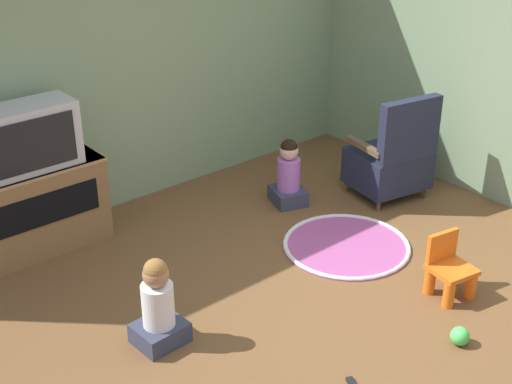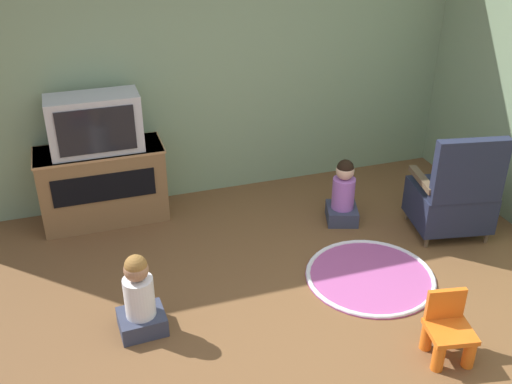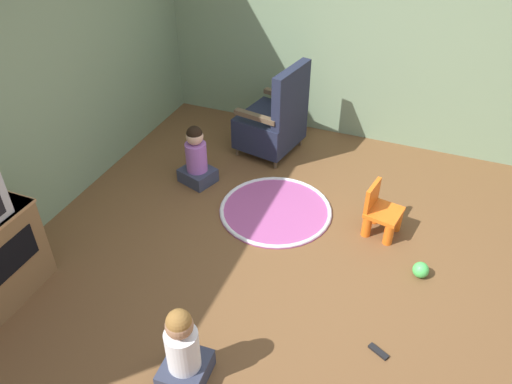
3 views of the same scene
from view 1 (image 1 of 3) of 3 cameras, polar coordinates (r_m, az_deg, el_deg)
The scene contains 10 objects.
ground_plane at distance 5.24m, azimuth 6.59°, elevation -9.19°, with size 30.00×30.00×0.00m, color brown.
wall_back at distance 6.30m, azimuth -11.41°, elevation 10.91°, with size 5.46×0.12×2.80m.
tv_cabinet at distance 6.00m, azimuth -17.35°, elevation -1.16°, with size 1.15×0.48×0.73m.
television at distance 5.73m, azimuth -18.03°, elevation 4.13°, with size 0.80×0.37×0.51m.
black_armchair at distance 6.71m, azimuth 10.82°, elevation 2.57°, with size 0.75×0.69×1.01m.
yellow_kid_chair at distance 5.44m, azimuth 15.21°, elevation -6.18°, with size 0.34×0.33×0.47m.
play_mat at distance 5.97m, azimuth 7.24°, elevation -4.25°, with size 1.06×1.06×0.04m.
child_watching_left at distance 6.51m, azimuth 2.61°, elevation 1.30°, with size 0.37×0.39×0.63m.
child_watching_center at distance 4.78m, azimuth -7.84°, elevation -9.13°, with size 0.34×0.30×0.64m.
toy_ball at distance 5.03m, azimuth 16.00°, elevation -11.02°, with size 0.13×0.13×0.13m.
Camera 1 is at (-3.18, -2.85, 3.04)m, focal length 50.00 mm.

